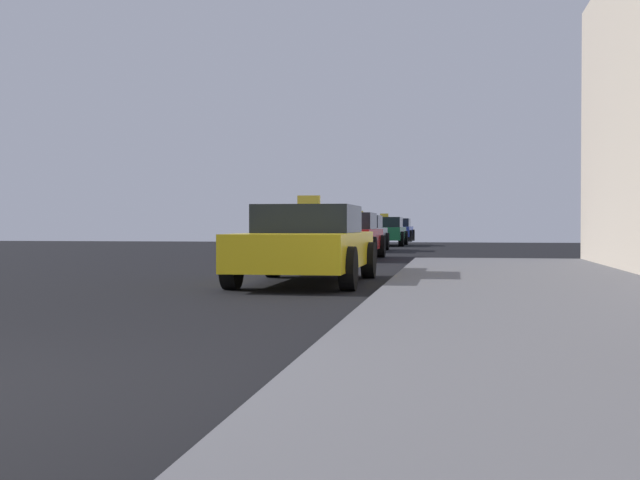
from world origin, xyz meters
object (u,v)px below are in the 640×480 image
(car_silver, at_px, (357,233))
(car_blue, at_px, (396,230))
(car_yellow, at_px, (307,243))
(car_red, at_px, (344,236))
(car_green, at_px, (384,231))

(car_silver, relative_size, car_blue, 0.93)
(car_silver, bearing_deg, car_blue, -90.64)
(car_yellow, bearing_deg, car_red, -86.19)
(car_red, distance_m, car_green, 14.57)
(car_blue, bearing_deg, car_red, 90.59)
(car_yellow, height_order, car_green, same)
(car_silver, distance_m, car_blue, 16.97)
(car_yellow, xyz_separation_m, car_red, (-0.62, 9.32, -0.00))
(car_silver, xyz_separation_m, car_green, (0.31, 7.59, 0.00))
(car_red, xyz_separation_m, car_green, (-0.13, 14.57, 0.00))
(car_yellow, distance_m, car_green, 23.90)
(car_yellow, relative_size, car_red, 1.07)
(car_silver, relative_size, car_green, 0.93)
(car_red, relative_size, car_blue, 0.92)
(car_red, distance_m, car_silver, 7.00)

